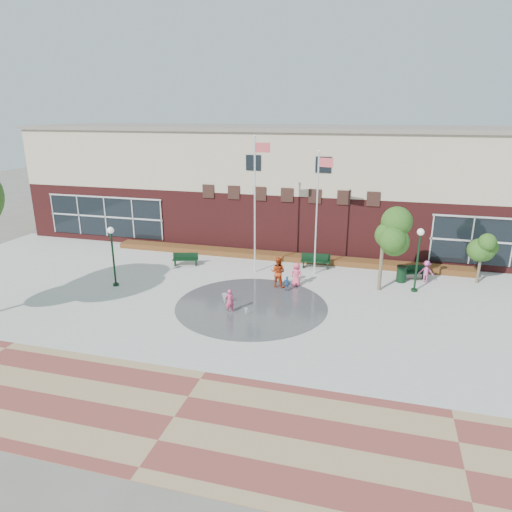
% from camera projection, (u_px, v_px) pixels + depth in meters
% --- Properties ---
extents(ground, '(120.00, 120.00, 0.00)m').
position_uv_depth(ground, '(235.00, 330.00, 22.51)').
color(ground, '#666056').
rests_on(ground, ground).
extents(plaza_concrete, '(46.00, 18.00, 0.01)m').
position_uv_depth(plaza_concrete, '(256.00, 299.00, 26.19)').
color(plaza_concrete, '#A8A8A0').
rests_on(plaza_concrete, ground).
extents(paver_band, '(46.00, 6.00, 0.01)m').
position_uv_depth(paver_band, '(174.00, 417.00, 16.07)').
color(paver_band, brown).
rests_on(paver_band, ground).
extents(splash_pad, '(8.40, 8.40, 0.01)m').
position_uv_depth(splash_pad, '(251.00, 306.00, 25.27)').
color(splash_pad, '#383A3D').
rests_on(splash_pad, ground).
extents(library_building, '(44.40, 10.40, 9.20)m').
position_uv_depth(library_building, '(299.00, 184.00, 37.17)').
color(library_building, '#4F1A1A').
rests_on(library_building, ground).
extents(flower_bed, '(26.00, 1.20, 0.40)m').
position_uv_depth(flower_bed, '(283.00, 260.00, 33.18)').
color(flower_bed, maroon).
rests_on(flower_bed, ground).
extents(flagpole_left, '(1.05, 0.19, 8.95)m').
position_uv_depth(flagpole_left, '(256.00, 199.00, 29.05)').
color(flagpole_left, white).
rests_on(flagpole_left, ground).
extents(flagpole_right, '(0.98, 0.25, 8.06)m').
position_uv_depth(flagpole_right, '(318.00, 207.00, 28.84)').
color(flagpole_right, white).
rests_on(flagpole_right, ground).
extents(lamp_left, '(0.40, 0.40, 3.74)m').
position_uv_depth(lamp_left, '(113.00, 250.00, 27.48)').
color(lamp_left, black).
rests_on(lamp_left, ground).
extents(lamp_right, '(0.41, 0.41, 3.88)m').
position_uv_depth(lamp_right, '(418.00, 253.00, 26.56)').
color(lamp_right, black).
rests_on(lamp_right, ground).
extents(bench_left, '(1.82, 0.94, 0.88)m').
position_uv_depth(bench_left, '(186.00, 262.00, 31.81)').
color(bench_left, black).
rests_on(bench_left, ground).
extents(bench_mid, '(2.02, 0.72, 1.00)m').
position_uv_depth(bench_mid, '(315.00, 264.00, 31.25)').
color(bench_mid, black).
rests_on(bench_mid, ground).
extents(bench_right, '(1.86, 1.01, 0.90)m').
position_uv_depth(bench_right, '(412.00, 275.00, 29.20)').
color(bench_right, black).
rests_on(bench_right, ground).
extents(trash_can, '(0.65, 0.65, 1.07)m').
position_uv_depth(trash_can, '(402.00, 274.00, 28.65)').
color(trash_can, black).
rests_on(trash_can, ground).
extents(tree_mid, '(3.00, 3.00, 5.07)m').
position_uv_depth(tree_mid, '(384.00, 231.00, 26.39)').
color(tree_mid, brown).
rests_on(tree_mid, ground).
extents(tree_small_right, '(1.90, 1.90, 3.25)m').
position_uv_depth(tree_small_right, '(482.00, 247.00, 27.93)').
color(tree_small_right, brown).
rests_on(tree_small_right, ground).
extents(water_jet_a, '(0.31, 0.31, 0.60)m').
position_uv_depth(water_jet_a, '(225.00, 304.00, 25.46)').
color(water_jet_a, white).
rests_on(water_jet_a, ground).
extents(water_jet_b, '(0.18, 0.18, 0.40)m').
position_uv_depth(water_jet_b, '(246.00, 316.00, 24.04)').
color(water_jet_b, white).
rests_on(water_jet_b, ground).
extents(child_splash, '(0.58, 0.53, 1.34)m').
position_uv_depth(child_splash, '(230.00, 301.00, 24.21)').
color(child_splash, '#D03F68').
rests_on(child_splash, ground).
extents(adult_red, '(1.04, 0.87, 1.94)m').
position_uv_depth(adult_red, '(278.00, 272.00, 27.68)').
color(adult_red, '#B13814').
rests_on(adult_red, ground).
extents(adult_pink, '(0.84, 0.68, 1.50)m').
position_uv_depth(adult_pink, '(297.00, 274.00, 27.96)').
color(adult_pink, '#F14C73').
rests_on(adult_pink, ground).
extents(child_blue, '(0.56, 0.28, 0.93)m').
position_uv_depth(child_blue, '(287.00, 284.00, 27.19)').
color(child_blue, '#295DA1').
rests_on(child_blue, ground).
extents(person_bench, '(0.98, 0.66, 1.42)m').
position_uv_depth(person_bench, '(426.00, 272.00, 28.56)').
color(person_bench, '#CF5196').
rests_on(person_bench, ground).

